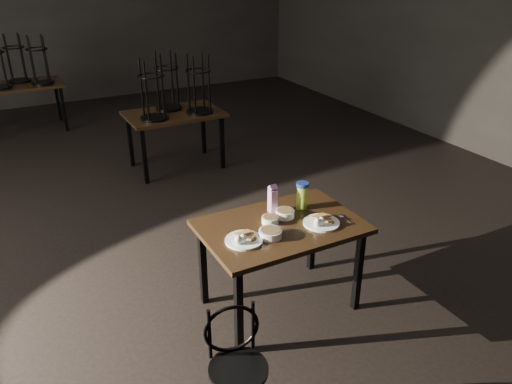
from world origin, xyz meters
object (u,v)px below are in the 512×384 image
water_bottle (302,195)px  juice_carton (273,199)px  main_table (281,233)px  bentwood_chair (236,357)px

water_bottle → juice_carton: bearing=166.8°
main_table → bentwood_chair: size_ratio=1.60×
juice_carton → bentwood_chair: size_ratio=0.31×
water_bottle → bentwood_chair: 1.46m
juice_carton → water_bottle: 0.24m
juice_carton → bentwood_chair: 1.34m
juice_carton → water_bottle: (0.24, -0.06, 0.00)m
main_table → bentwood_chair: main_table is taller
main_table → juice_carton: juice_carton is taller
juice_carton → bentwood_chair: (-0.81, -0.98, -0.41)m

